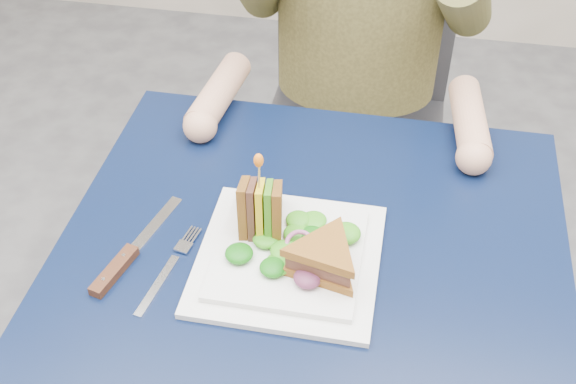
% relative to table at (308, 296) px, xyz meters
% --- Properties ---
extents(table, '(0.75, 0.75, 0.73)m').
position_rel_table_xyz_m(table, '(0.00, 0.00, 0.00)').
color(table, black).
rests_on(table, ground).
extents(chair, '(0.42, 0.40, 0.93)m').
position_rel_table_xyz_m(chair, '(0.00, 0.74, -0.11)').
color(chair, '#47474C').
rests_on(chair, ground).
extents(plate, '(0.26, 0.26, 0.02)m').
position_rel_table_xyz_m(plate, '(-0.03, -0.01, 0.09)').
color(plate, white).
rests_on(plate, table).
extents(sandwich_flat, '(0.15, 0.15, 0.05)m').
position_rel_table_xyz_m(sandwich_flat, '(0.03, -0.03, 0.12)').
color(sandwich_flat, brown).
rests_on(sandwich_flat, plate).
extents(sandwich_upright, '(0.09, 0.14, 0.14)m').
position_rel_table_xyz_m(sandwich_upright, '(-0.08, 0.04, 0.13)').
color(sandwich_upright, brown).
rests_on(sandwich_upright, plate).
extents(fork, '(0.05, 0.18, 0.01)m').
position_rel_table_xyz_m(fork, '(-0.19, -0.06, 0.08)').
color(fork, silver).
rests_on(fork, table).
extents(knife, '(0.07, 0.22, 0.02)m').
position_rel_table_xyz_m(knife, '(-0.26, -0.06, 0.09)').
color(knife, silver).
rests_on(knife, table).
extents(toothpick, '(0.01, 0.01, 0.06)m').
position_rel_table_xyz_m(toothpick, '(-0.08, 0.04, 0.20)').
color(toothpick, tan).
rests_on(toothpick, sandwich_upright).
extents(toothpick_frill, '(0.01, 0.01, 0.02)m').
position_rel_table_xyz_m(toothpick_frill, '(-0.08, 0.04, 0.23)').
color(toothpick_frill, orange).
rests_on(toothpick_frill, sandwich_upright).
extents(lettuce_spill, '(0.15, 0.13, 0.02)m').
position_rel_table_xyz_m(lettuce_spill, '(-0.02, 0.00, 0.11)').
color(lettuce_spill, '#337A14').
rests_on(lettuce_spill, plate).
extents(onion_ring, '(0.04, 0.04, 0.02)m').
position_rel_table_xyz_m(onion_ring, '(-0.01, -0.00, 0.11)').
color(onion_ring, '#9E4C7A').
rests_on(onion_ring, plate).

